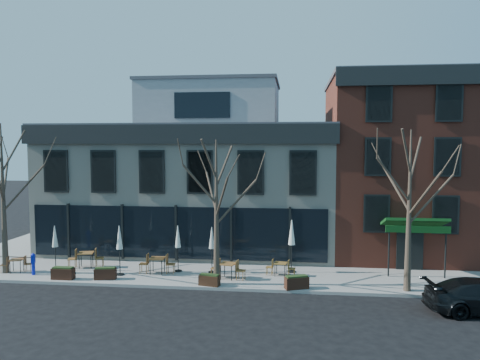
# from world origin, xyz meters

# --- Properties ---
(ground) EXTENTS (120.00, 120.00, 0.00)m
(ground) POSITION_xyz_m (0.00, 0.00, 0.00)
(ground) COLOR black
(ground) RESTS_ON ground
(sidewalk_front) EXTENTS (33.50, 4.70, 0.15)m
(sidewalk_front) POSITION_xyz_m (3.25, -2.15, 0.07)
(sidewalk_front) COLOR gray
(sidewalk_front) RESTS_ON ground
(sidewalk_side) EXTENTS (4.50, 12.00, 0.15)m
(sidewalk_side) POSITION_xyz_m (-11.25, 6.00, 0.07)
(sidewalk_side) COLOR gray
(sidewalk_side) RESTS_ON ground
(corner_building) EXTENTS (18.39, 10.39, 11.10)m
(corner_building) POSITION_xyz_m (0.07, 5.07, 4.72)
(corner_building) COLOR beige
(corner_building) RESTS_ON ground
(red_brick_building) EXTENTS (8.20, 11.78, 11.18)m
(red_brick_building) POSITION_xyz_m (13.00, 4.98, 5.64)
(red_brick_building) COLOR brown
(red_brick_building) RESTS_ON ground
(tree_corner) EXTENTS (3.93, 3.98, 7.92)m
(tree_corner) POSITION_xyz_m (-8.49, -3.20, 4.25)
(tree_corner) COLOR #382B21
(tree_corner) RESTS_ON sidewalk_front
(tree_mid) EXTENTS (3.50, 3.55, 7.04)m
(tree_mid) POSITION_xyz_m (3.01, -3.90, 3.79)
(tree_mid) COLOR #382B21
(tree_mid) RESTS_ON sidewalk_front
(tree_right) EXTENTS (3.72, 3.77, 7.48)m
(tree_right) POSITION_xyz_m (12.01, -3.90, 4.02)
(tree_right) COLOR #382B21
(tree_right) RESTS_ON sidewalk_front
(call_box) EXTENTS (0.23, 0.23, 1.17)m
(call_box) POSITION_xyz_m (-6.80, -3.43, 0.77)
(call_box) COLOR #0D1BAD
(call_box) RESTS_ON sidewalk_front
(cafe_set_0) EXTENTS (1.66, 0.82, 0.85)m
(cafe_set_0) POSITION_xyz_m (-7.97, -3.04, 0.59)
(cafe_set_0) COLOR brown
(cafe_set_0) RESTS_ON sidewalk_front
(cafe_set_1) EXTENTS (2.01, 1.00, 1.03)m
(cafe_set_1) POSITION_xyz_m (-4.72, -1.70, 0.68)
(cafe_set_1) COLOR brown
(cafe_set_1) RESTS_ON sidewalk_front
(cafe_set_2) EXTENTS (1.94, 0.81, 1.02)m
(cafe_set_2) POSITION_xyz_m (-0.44, -2.38, 0.67)
(cafe_set_2) COLOR brown
(cafe_set_2) RESTS_ON sidewalk_front
(cafe_set_3) EXTENTS (1.89, 0.87, 0.97)m
(cafe_set_3) POSITION_xyz_m (3.42, -2.94, 0.65)
(cafe_set_3) COLOR brown
(cafe_set_3) RESTS_ON sidewalk_front
(cafe_set_4) EXTENTS (1.59, 0.71, 0.82)m
(cafe_set_4) POSITION_xyz_m (6.05, -2.05, 0.57)
(cafe_set_4) COLOR brown
(cafe_set_4) RESTS_ON sidewalk_front
(umbrella_0) EXTENTS (0.39, 0.39, 2.45)m
(umbrella_0) POSITION_xyz_m (-6.09, -2.46, 1.88)
(umbrella_0) COLOR black
(umbrella_0) RESTS_ON sidewalk_front
(umbrella_1) EXTENTS (0.42, 0.42, 2.60)m
(umbrella_1) POSITION_xyz_m (-2.29, -2.93, 1.99)
(umbrella_1) COLOR black
(umbrella_1) RESTS_ON sidewalk_front
(umbrella_2) EXTENTS (0.40, 0.40, 2.48)m
(umbrella_2) POSITION_xyz_m (0.56, -1.88, 1.90)
(umbrella_2) COLOR black
(umbrella_2) RESTS_ON sidewalk_front
(umbrella_3) EXTENTS (0.39, 0.39, 2.46)m
(umbrella_3) POSITION_xyz_m (2.41, -1.90, 1.89)
(umbrella_3) COLOR black
(umbrella_3) RESTS_ON sidewalk_front
(umbrella_4) EXTENTS (0.45, 0.45, 2.82)m
(umbrella_4) POSITION_xyz_m (6.61, -1.31, 2.14)
(umbrella_4) COLOR black
(umbrella_4) RESTS_ON sidewalk_front
(planter_0) EXTENTS (1.12, 0.45, 0.63)m
(planter_0) POSITION_xyz_m (-4.86, -4.00, 0.46)
(planter_0) COLOR black
(planter_0) RESTS_ON sidewalk_front
(planter_1) EXTENTS (1.14, 0.63, 0.60)m
(planter_1) POSITION_xyz_m (-2.73, -3.76, 0.45)
(planter_1) COLOR black
(planter_1) RESTS_ON sidewalk_front
(planter_2) EXTENTS (1.06, 0.60, 0.56)m
(planter_2) POSITION_xyz_m (2.69, -4.20, 0.43)
(planter_2) COLOR #321D10
(planter_2) RESTS_ON sidewalk_front
(planter_3) EXTENTS (1.20, 0.81, 0.63)m
(planter_3) POSITION_xyz_m (6.88, -4.20, 0.46)
(planter_3) COLOR #321A10
(planter_3) RESTS_ON sidewalk_front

